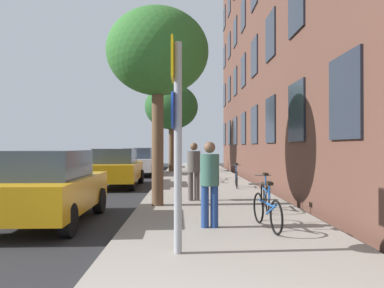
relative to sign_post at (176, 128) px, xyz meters
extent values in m
plane|color=#332D28|center=(-2.53, 11.58, -1.99)|extent=(41.80, 41.80, 0.00)
cube|color=#232326|center=(-4.63, 11.58, -1.99)|extent=(7.00, 38.00, 0.01)
cube|color=gray|center=(0.97, 11.58, -1.93)|extent=(4.20, 38.00, 0.12)
cube|color=#1E232D|center=(3.29, 1.70, 0.71)|extent=(0.06, 1.42, 1.70)
cube|color=#1E232D|center=(3.29, 4.83, 0.71)|extent=(0.06, 1.42, 1.70)
cube|color=#1E232D|center=(3.29, 7.95, 0.71)|extent=(0.06, 1.42, 1.70)
cube|color=#1E232D|center=(3.29, 11.08, 0.71)|extent=(0.06, 1.42, 1.70)
cube|color=#1E232D|center=(3.29, 14.20, 0.71)|extent=(0.06, 1.42, 1.70)
cube|color=#1E232D|center=(3.29, 17.33, 0.71)|extent=(0.06, 1.42, 1.70)
cube|color=#1E232D|center=(3.29, 20.45, 0.71)|extent=(0.06, 1.42, 1.70)
cube|color=#1E232D|center=(3.29, 23.58, 0.71)|extent=(0.06, 1.42, 1.70)
cube|color=#1E232D|center=(3.29, 4.83, 3.80)|extent=(0.06, 1.42, 1.70)
cube|color=#1E232D|center=(3.29, 7.95, 3.80)|extent=(0.06, 1.42, 1.70)
cube|color=#1E232D|center=(3.29, 11.08, 3.80)|extent=(0.06, 1.42, 1.70)
cube|color=#1E232D|center=(3.29, 14.20, 3.80)|extent=(0.06, 1.42, 1.70)
cube|color=#1E232D|center=(3.29, 17.33, 3.80)|extent=(0.06, 1.42, 1.70)
cube|color=#1E232D|center=(3.29, 20.45, 3.80)|extent=(0.06, 1.42, 1.70)
cube|color=#1E232D|center=(3.29, 23.58, 3.80)|extent=(0.06, 1.42, 1.70)
cube|color=#1E232D|center=(3.29, 14.20, 6.90)|extent=(0.06, 1.42, 1.70)
cube|color=#1E232D|center=(3.29, 17.33, 6.90)|extent=(0.06, 1.42, 1.70)
cube|color=#1E232D|center=(3.29, 20.45, 6.90)|extent=(0.06, 1.42, 1.70)
cube|color=#1E232D|center=(3.29, 23.58, 6.90)|extent=(0.06, 1.42, 1.70)
cube|color=#1E232D|center=(3.29, 20.45, 10.00)|extent=(0.06, 1.42, 1.70)
cube|color=#1E232D|center=(3.29, 23.58, 10.00)|extent=(0.06, 1.42, 1.70)
cylinder|color=gray|center=(0.02, 0.00, -0.30)|extent=(0.12, 0.12, 3.16)
cube|color=yellow|center=(-0.06, 0.00, 1.01)|extent=(0.03, 0.60, 0.60)
cylinder|color=#14339E|center=(-0.06, 0.00, 0.26)|extent=(0.03, 0.56, 0.56)
cylinder|color=black|center=(-0.59, 21.13, -0.23)|extent=(0.12, 0.12, 3.28)
cube|color=black|center=(-0.77, 21.13, 0.96)|extent=(0.20, 0.24, 0.80)
sphere|color=#4B0707|center=(-0.88, 21.13, 1.22)|extent=(0.16, 0.16, 0.16)
sphere|color=#523707|center=(-0.88, 21.13, 0.96)|extent=(0.16, 0.16, 0.16)
sphere|color=green|center=(-0.88, 21.13, 0.70)|extent=(0.16, 0.16, 0.16)
cylinder|color=brown|center=(-0.61, 4.49, -0.20)|extent=(0.32, 0.32, 3.35)
ellipsoid|color=#2D6628|center=(-0.61, 4.49, 2.30)|extent=(2.78, 2.78, 2.36)
cylinder|color=brown|center=(-0.74, 18.41, -0.29)|extent=(0.35, 0.35, 3.16)
ellipsoid|color=#235123|center=(-0.74, 18.41, 2.33)|extent=(3.47, 3.47, 2.95)
torus|color=black|center=(1.67, 2.13, -1.56)|extent=(0.11, 0.63, 0.63)
torus|color=black|center=(1.78, 1.10, -1.56)|extent=(0.11, 0.63, 0.63)
cylinder|color=#194C99|center=(1.72, 1.61, -1.38)|extent=(0.14, 0.89, 0.04)
cylinder|color=#194C99|center=(1.75, 1.36, -1.46)|extent=(0.10, 0.54, 0.29)
cylinder|color=#194C99|center=(1.74, 1.46, -1.14)|extent=(0.04, 0.04, 0.28)
cube|color=black|center=(1.74, 1.46, -0.98)|extent=(0.10, 0.24, 0.06)
cylinder|color=#4C4C4C|center=(1.67, 2.13, -1.06)|extent=(0.42, 0.07, 0.03)
torus|color=black|center=(2.22, 4.31, -1.55)|extent=(0.10, 0.64, 0.64)
torus|color=black|center=(2.13, 3.34, -1.55)|extent=(0.10, 0.64, 0.64)
cylinder|color=#194C99|center=(2.17, 3.82, -1.38)|extent=(0.12, 0.83, 0.04)
cylinder|color=#194C99|center=(2.15, 3.58, -1.46)|extent=(0.09, 0.51, 0.27)
cylinder|color=#194C99|center=(2.16, 3.68, -1.13)|extent=(0.04, 0.04, 0.28)
cube|color=black|center=(2.16, 3.68, -0.97)|extent=(0.10, 0.24, 0.06)
cylinder|color=#4C4C4C|center=(2.22, 4.31, -1.05)|extent=(0.42, 0.07, 0.03)
torus|color=black|center=(2.21, 9.39, -1.54)|extent=(0.11, 0.66, 0.66)
torus|color=black|center=(2.11, 8.43, -1.54)|extent=(0.11, 0.66, 0.66)
cylinder|color=#194C99|center=(2.16, 8.91, -1.36)|extent=(0.13, 0.82, 0.04)
cylinder|color=#194C99|center=(2.14, 8.67, -1.44)|extent=(0.10, 0.50, 0.27)
cylinder|color=#194C99|center=(2.15, 8.77, -1.11)|extent=(0.04, 0.04, 0.28)
cube|color=black|center=(2.15, 8.77, -0.95)|extent=(0.10, 0.24, 0.06)
cylinder|color=#4C4C4C|center=(2.21, 9.39, -1.03)|extent=(0.42, 0.07, 0.03)
torus|color=black|center=(1.15, 11.51, -1.57)|extent=(0.04, 0.61, 0.61)
torus|color=black|center=(1.15, 10.52, -1.57)|extent=(0.04, 0.61, 0.61)
cylinder|color=#194C99|center=(1.15, 11.02, -1.40)|extent=(0.05, 0.84, 0.04)
cylinder|color=#194C99|center=(1.15, 10.77, -1.48)|extent=(0.05, 0.51, 0.28)
cylinder|color=#194C99|center=(1.15, 10.87, -1.16)|extent=(0.04, 0.04, 0.28)
cube|color=black|center=(1.15, 10.87, -1.00)|extent=(0.10, 0.24, 0.06)
cylinder|color=#4C4C4C|center=(1.15, 11.51, -1.08)|extent=(0.42, 0.03, 0.03)
torus|color=black|center=(1.62, 13.17, -1.57)|extent=(0.18, 0.61, 0.61)
torus|color=black|center=(1.37, 12.10, -1.57)|extent=(0.18, 0.61, 0.61)
cylinder|color=#267233|center=(1.49, 12.64, -1.40)|extent=(0.25, 0.92, 0.04)
cylinder|color=#267233|center=(1.43, 12.37, -1.47)|extent=(0.17, 0.56, 0.30)
cylinder|color=#267233|center=(1.46, 12.48, -1.16)|extent=(0.04, 0.04, 0.28)
cube|color=black|center=(1.46, 12.48, -1.00)|extent=(0.10, 0.24, 0.06)
cylinder|color=#4C4C4C|center=(1.62, 13.17, -1.08)|extent=(0.42, 0.12, 0.03)
cylinder|color=navy|center=(0.53, 1.73, -1.46)|extent=(0.15, 0.15, 0.82)
cylinder|color=navy|center=(0.71, 1.73, -1.46)|extent=(0.15, 0.15, 0.82)
cylinder|color=#33594C|center=(0.62, 1.73, -0.74)|extent=(0.52, 0.52, 0.62)
sphere|color=brown|center=(0.62, 1.73, -0.30)|extent=(0.22, 0.22, 0.22)
cylinder|color=#4C4742|center=(0.30, 5.36, -1.46)|extent=(0.16, 0.16, 0.84)
cylinder|color=#4C4742|center=(0.49, 5.36, -1.46)|extent=(0.16, 0.16, 0.84)
cylinder|color=#4C4742|center=(0.40, 5.36, -0.73)|extent=(0.53, 0.53, 0.63)
sphere|color=brown|center=(0.40, 5.36, -0.28)|extent=(0.23, 0.23, 0.23)
cube|color=orange|center=(-2.88, 2.69, -1.31)|extent=(1.88, 3.96, 0.70)
cube|color=#384756|center=(-2.88, 2.50, -0.66)|extent=(1.56, 2.23, 0.60)
cylinder|color=black|center=(-3.70, 3.95, -1.66)|extent=(0.22, 0.64, 0.64)
cylinder|color=black|center=(-2.06, 3.95, -1.66)|extent=(0.22, 0.64, 0.64)
cylinder|color=black|center=(-2.06, 1.44, -1.66)|extent=(0.22, 0.64, 0.64)
cube|color=orange|center=(-2.75, 10.16, -1.31)|extent=(2.00, 4.46, 0.70)
cube|color=#384756|center=(-2.75, 9.94, -0.66)|extent=(1.63, 2.52, 0.60)
cylinder|color=black|center=(-3.59, 11.56, -1.66)|extent=(0.22, 0.64, 0.64)
cylinder|color=black|center=(-1.91, 11.56, -1.66)|extent=(0.22, 0.64, 0.64)
cylinder|color=black|center=(-3.59, 8.75, -1.66)|extent=(0.22, 0.64, 0.64)
cylinder|color=black|center=(-1.91, 8.75, -1.66)|extent=(0.22, 0.64, 0.64)
cube|color=silver|center=(-2.49, 16.18, -1.31)|extent=(1.94, 4.30, 0.70)
cube|color=#2D3847|center=(-2.49, 15.96, -0.66)|extent=(1.59, 2.42, 0.60)
cylinder|color=black|center=(-3.31, 17.53, -1.66)|extent=(0.22, 0.64, 0.64)
cylinder|color=black|center=(-1.67, 17.53, -1.66)|extent=(0.22, 0.64, 0.64)
cylinder|color=black|center=(-3.31, 14.82, -1.66)|extent=(0.22, 0.64, 0.64)
cylinder|color=black|center=(-1.67, 14.82, -1.66)|extent=(0.22, 0.64, 0.64)
cube|color=#19662D|center=(-2.85, 23.55, -1.31)|extent=(1.83, 4.47, 0.70)
cube|color=#1E232D|center=(-2.85, 23.33, -0.66)|extent=(1.54, 2.51, 0.60)
cylinder|color=black|center=(-3.68, 24.98, -1.66)|extent=(0.22, 0.64, 0.64)
cylinder|color=black|center=(-2.02, 24.98, -1.66)|extent=(0.22, 0.64, 0.64)
cylinder|color=black|center=(-3.68, 22.12, -1.66)|extent=(0.22, 0.64, 0.64)
cylinder|color=black|center=(-2.02, 22.12, -1.66)|extent=(0.22, 0.64, 0.64)
camera|label=1|loc=(0.13, -5.47, -0.29)|focal=34.23mm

